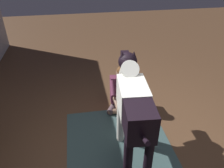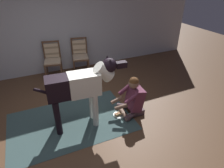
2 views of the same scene
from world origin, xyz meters
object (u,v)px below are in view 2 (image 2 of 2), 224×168
at_px(dining_chair_left_of_pair, 52,58).
at_px(person_sitting_on_floor, 133,99).
at_px(dining_chair_right_of_pair, 80,53).
at_px(hot_dog_on_plate, 119,114).
at_px(large_dog, 81,86).

height_order(dining_chair_left_of_pair, person_sitting_on_floor, dining_chair_left_of_pair).
relative_size(dining_chair_left_of_pair, dining_chair_right_of_pair, 1.00).
bearing_deg(person_sitting_on_floor, hot_dog_on_plate, 175.58).
bearing_deg(person_sitting_on_floor, large_dog, 175.58).
bearing_deg(large_dog, dining_chair_right_of_pair, 74.83).
distance_m(dining_chair_right_of_pair, person_sitting_on_floor, 2.49).
bearing_deg(person_sitting_on_floor, dining_chair_left_of_pair, 115.83).
distance_m(large_dog, hot_dog_on_plate, 1.11).
relative_size(dining_chair_right_of_pair, person_sitting_on_floor, 1.17).
bearing_deg(dining_chair_right_of_pair, large_dog, -105.17).
distance_m(person_sitting_on_floor, hot_dog_on_plate, 0.43).
distance_m(dining_chair_right_of_pair, hot_dog_on_plate, 2.48).
bearing_deg(dining_chair_left_of_pair, hot_dog_on_plate, -69.69).
xyz_separation_m(person_sitting_on_floor, large_dog, (-1.03, 0.08, 0.51)).
bearing_deg(hot_dog_on_plate, person_sitting_on_floor, -4.42).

